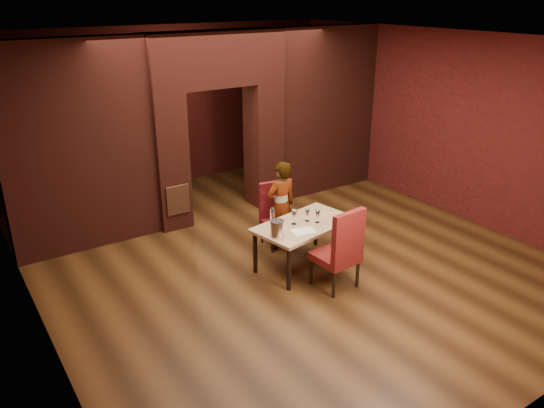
{
  "coord_description": "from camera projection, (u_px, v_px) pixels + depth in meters",
  "views": [
    {
      "loc": [
        -4.2,
        -6.01,
        3.81
      ],
      "look_at": [
        -0.2,
        0.0,
        0.88
      ],
      "focal_mm": 35.0,
      "sensor_mm": 36.0,
      "label": 1
    }
  ],
  "objects": [
    {
      "name": "lintel",
      "position": [
        215.0,
        59.0,
        8.73
      ],
      "size": [
        2.45,
        0.55,
        0.9
      ],
      "primitive_type": "cube",
      "color": "maroon",
      "rests_on": "ground"
    },
    {
      "name": "chair_near",
      "position": [
        336.0,
        247.0,
        7.14
      ],
      "size": [
        0.57,
        0.57,
        1.18
      ],
      "primitive_type": "cube",
      "rotation": [
        0.0,
        0.0,
        3.22
      ],
      "color": "maroon",
      "rests_on": "ground"
    },
    {
      "name": "rear_door_frame",
      "position": [
        156.0,
        138.0,
        10.63
      ],
      "size": [
        1.02,
        0.04,
        2.22
      ],
      "primitive_type": "cube",
      "color": "black",
      "rests_on": "ground"
    },
    {
      "name": "wine_bucket",
      "position": [
        277.0,
        229.0,
        7.17
      ],
      "size": [
        0.2,
        0.2,
        0.24
      ],
      "primitive_type": "cylinder",
      "color": "silver",
      "rests_on": "dining_table"
    },
    {
      "name": "wall_back",
      "position": [
        170.0,
        107.0,
        10.71
      ],
      "size": [
        7.0,
        0.04,
        3.2
      ],
      "primitive_type": "cube",
      "color": "maroon",
      "rests_on": "ground"
    },
    {
      "name": "vent_panel",
      "position": [
        178.0,
        200.0,
        8.84
      ],
      "size": [
        0.4,
        0.03,
        0.5
      ],
      "primitive_type": "cube",
      "color": "#9D552D",
      "rests_on": "ground"
    },
    {
      "name": "chair_far",
      "position": [
        278.0,
        216.0,
        8.33
      ],
      "size": [
        0.52,
        0.52,
        1.02
      ],
      "primitive_type": "cube",
      "rotation": [
        0.0,
        0.0,
        -0.14
      ],
      "color": "maroon",
      "rests_on": "ground"
    },
    {
      "name": "rear_door",
      "position": [
        155.0,
        137.0,
        10.66
      ],
      "size": [
        0.9,
        0.08,
        2.1
      ],
      "primitive_type": "cube",
      "color": "black",
      "rests_on": "ground"
    },
    {
      "name": "wing_wall_left",
      "position": [
        78.0,
        148.0,
        7.95
      ],
      "size": [
        2.28,
        0.35,
        3.2
      ],
      "primitive_type": "cube",
      "color": "maroon",
      "rests_on": "ground"
    },
    {
      "name": "floor",
      "position": [
        283.0,
        254.0,
        8.22
      ],
      "size": [
        8.0,
        8.0,
        0.0
      ],
      "primitive_type": "plane",
      "color": "#462A11",
      "rests_on": "ground"
    },
    {
      "name": "ceiling",
      "position": [
        284.0,
        39.0,
        7.02
      ],
      "size": [
        7.0,
        8.0,
        0.04
      ],
      "primitive_type": "cube",
      "color": "silver",
      "rests_on": "ground"
    },
    {
      "name": "wall_left",
      "position": [
        22.0,
        206.0,
        5.82
      ],
      "size": [
        0.04,
        8.0,
        3.2
      ],
      "primitive_type": "cube",
      "color": "maroon",
      "rests_on": "ground"
    },
    {
      "name": "person_seated",
      "position": [
        281.0,
        206.0,
        8.17
      ],
      "size": [
        0.53,
        0.35,
        1.43
      ],
      "primitive_type": "imported",
      "rotation": [
        0.0,
        0.0,
        3.17
      ],
      "color": "silver",
      "rests_on": "ground"
    },
    {
      "name": "water_bottle",
      "position": [
        272.0,
        217.0,
        7.5
      ],
      "size": [
        0.07,
        0.07,
        0.28
      ],
      "primitive_type": "cylinder",
      "color": "silver",
      "rests_on": "dining_table"
    },
    {
      "name": "wine_glass_b",
      "position": [
        307.0,
        215.0,
        7.67
      ],
      "size": [
        0.08,
        0.08,
        0.19
      ],
      "primitive_type": null,
      "color": "white",
      "rests_on": "dining_table"
    },
    {
      "name": "dining_table",
      "position": [
        304.0,
        244.0,
        7.77
      ],
      "size": [
        1.58,
        1.07,
        0.68
      ],
      "primitive_type": "cube",
      "rotation": [
        0.0,
        0.0,
        0.18
      ],
      "color": "tan",
      "rests_on": "ground"
    },
    {
      "name": "pillar_left",
      "position": [
        168.0,
        161.0,
        8.85
      ],
      "size": [
        0.55,
        0.55,
        2.3
      ],
      "primitive_type": "cube",
      "color": "maroon",
      "rests_on": "ground"
    },
    {
      "name": "potted_plant",
      "position": [
        304.0,
        219.0,
        8.89
      ],
      "size": [
        0.5,
        0.46,
        0.46
      ],
      "primitive_type": "imported",
      "rotation": [
        0.0,
        0.0,
        0.27
      ],
      "color": "#246321",
      "rests_on": "ground"
    },
    {
      "name": "tasting_sheet",
      "position": [
        304.0,
        231.0,
        7.38
      ],
      "size": [
        0.36,
        0.29,
        0.0
      ],
      "primitive_type": "cube",
      "rotation": [
        0.0,
        0.0,
        -0.22
      ],
      "color": "white",
      "rests_on": "dining_table"
    },
    {
      "name": "pillar_right",
      "position": [
        264.0,
        144.0,
        9.82
      ],
      "size": [
        0.55,
        0.55,
        2.3
      ],
      "primitive_type": "cube",
      "color": "maroon",
      "rests_on": "ground"
    },
    {
      "name": "wine_glass_c",
      "position": [
        318.0,
        216.0,
        7.63
      ],
      "size": [
        0.08,
        0.08,
        0.19
      ],
      "primitive_type": null,
      "color": "white",
      "rests_on": "dining_table"
    },
    {
      "name": "wall_right",
      "position": [
        445.0,
        123.0,
        9.42
      ],
      "size": [
        0.04,
        8.0,
        3.2
      ],
      "primitive_type": "cube",
      "color": "maroon",
      "rests_on": "ground"
    },
    {
      "name": "wine_glass_a",
      "position": [
        294.0,
        217.0,
        7.57
      ],
      "size": [
        0.09,
        0.09,
        0.22
      ],
      "primitive_type": null,
      "color": "white",
      "rests_on": "dining_table"
    },
    {
      "name": "wing_wall_right",
      "position": [
        324.0,
        111.0,
        10.38
      ],
      "size": [
        2.28,
        0.35,
        3.2
      ],
      "primitive_type": "cube",
      "color": "maroon",
      "rests_on": "ground"
    }
  ]
}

